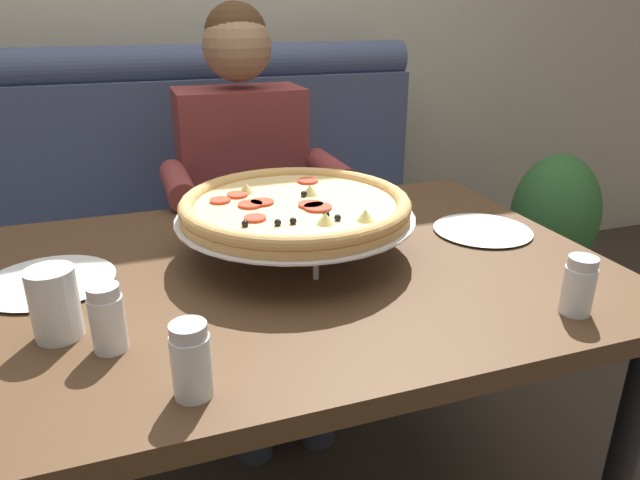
{
  "coord_description": "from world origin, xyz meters",
  "views": [
    {
      "loc": [
        -0.3,
        -1.05,
        1.26
      ],
      "look_at": [
        0.07,
        0.01,
        0.8
      ],
      "focal_mm": 32.2,
      "sensor_mm": 36.0,
      "label": 1
    }
  ],
  "objects": [
    {
      "name": "plate_near_right",
      "position": [
        -0.47,
        0.08,
        0.76
      ],
      "size": [
        0.26,
        0.26,
        0.02
      ],
      "color": "white",
      "rests_on": "dining_table"
    },
    {
      "name": "drinking_glass",
      "position": [
        -0.43,
        -0.14,
        0.8
      ],
      "size": [
        0.08,
        0.08,
        0.12
      ],
      "color": "silver",
      "rests_on": "dining_table"
    },
    {
      "name": "dining_table",
      "position": [
        0.0,
        0.0,
        0.67
      ],
      "size": [
        1.33,
        0.92,
        0.75
      ],
      "color": "#4C331E",
      "rests_on": "ground_plane"
    },
    {
      "name": "shaker_pepper_flakes",
      "position": [
        -0.35,
        -0.21,
        0.8
      ],
      "size": [
        0.05,
        0.05,
        0.11
      ],
      "color": "white",
      "rests_on": "dining_table"
    },
    {
      "name": "plate_near_left",
      "position": [
        0.5,
        0.04,
        0.76
      ],
      "size": [
        0.24,
        0.24,
        0.02
      ],
      "color": "white",
      "rests_on": "dining_table"
    },
    {
      "name": "potted_plant",
      "position": [
        1.39,
        0.77,
        0.39
      ],
      "size": [
        0.36,
        0.36,
        0.7
      ],
      "color": "brown",
      "rests_on": "ground_plane"
    },
    {
      "name": "shaker_parmesan",
      "position": [
        -0.25,
        -0.37,
        0.8
      ],
      "size": [
        0.06,
        0.06,
        0.11
      ],
      "color": "white",
      "rests_on": "dining_table"
    },
    {
      "name": "pizza",
      "position": [
        0.04,
        0.06,
        0.86
      ],
      "size": [
        0.51,
        0.51,
        0.14
      ],
      "color": "silver",
      "rests_on": "dining_table"
    },
    {
      "name": "diner_main",
      "position": [
        0.07,
        0.66,
        0.71
      ],
      "size": [
        0.54,
        0.64,
        1.27
      ],
      "color": "#2D3342",
      "rests_on": "ground_plane"
    },
    {
      "name": "shaker_oregano",
      "position": [
        0.43,
        -0.36,
        0.8
      ],
      "size": [
        0.06,
        0.06,
        0.11
      ],
      "color": "white",
      "rests_on": "dining_table"
    },
    {
      "name": "booth_bench",
      "position": [
        0.0,
        0.93,
        0.4
      ],
      "size": [
        1.68,
        0.78,
        1.13
      ],
      "color": "#424C6B",
      "rests_on": "ground_plane"
    }
  ]
}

